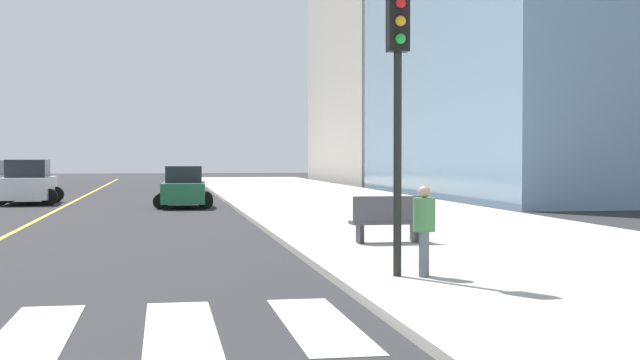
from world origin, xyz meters
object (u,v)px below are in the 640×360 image
car_white_fourth (29,183)px  traffic_light_near_corner (398,78)px  car_green_second (184,188)px  park_bench (388,220)px  pedestrian_waiting_east (424,226)px

car_white_fourth → traffic_light_near_corner: (10.08, -28.03, 2.59)m
car_green_second → car_white_fourth: 8.11m
park_bench → pedestrian_waiting_east: size_ratio=1.16×
park_bench → car_green_second: bearing=12.9°
pedestrian_waiting_east → park_bench: bearing=9.8°
car_green_second → car_white_fourth: size_ratio=0.88×
car_green_second → car_white_fourth: (-7.01, 4.08, 0.12)m
car_green_second → park_bench: size_ratio=2.26×
car_green_second → park_bench: (4.40, -18.19, -0.15)m
park_bench → pedestrian_waiting_east: 5.94m
car_white_fourth → park_bench: size_ratio=2.56×
park_bench → pedestrian_waiting_east: bearing=170.8°
car_white_fourth → pedestrian_waiting_east: 30.03m
traffic_light_near_corner → park_bench: bearing=-102.9°
traffic_light_near_corner → park_bench: size_ratio=2.68×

